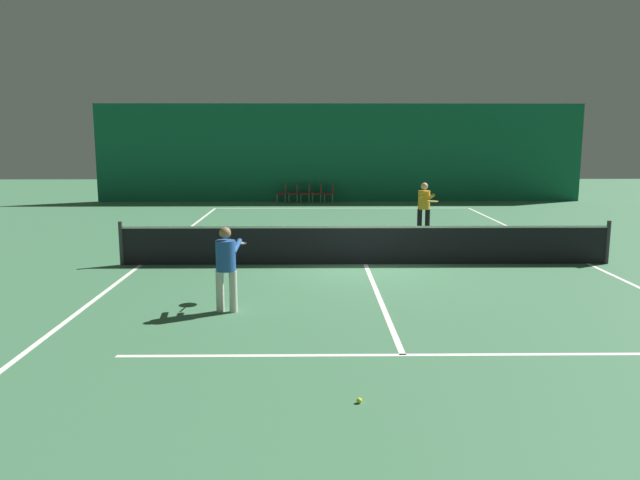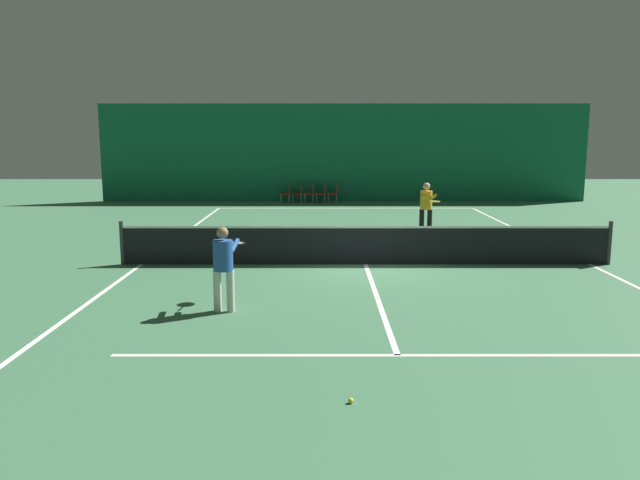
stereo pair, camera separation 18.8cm
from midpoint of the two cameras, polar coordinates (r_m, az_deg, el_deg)
ground_plane at (r=15.34m, az=3.82°, el=-2.23°), size 60.00×60.00×0.00m
backdrop_curtain at (r=29.78m, az=1.62°, el=7.96°), size 23.00×0.12×4.59m
court_line_baseline_far at (r=27.07m, az=1.84°, el=2.93°), size 11.00×0.10×0.00m
court_line_service_far at (r=21.63m, az=2.49°, el=1.24°), size 8.25×0.10×0.00m
court_line_service_near at (r=9.20m, az=6.99°, el=-10.39°), size 8.25×0.10×0.00m
court_line_sideline_left at (r=15.88m, az=-16.40°, el=-2.19°), size 0.10×23.80×0.00m
court_line_sideline_right at (r=16.70m, az=23.00°, el=-2.00°), size 0.10×23.80×0.00m
court_line_centre at (r=15.34m, az=3.82°, el=-2.22°), size 0.10×12.80×0.00m
tennis_net at (r=15.24m, az=3.84°, el=-0.35°), size 12.00×0.10×1.07m
player_near at (r=11.23m, az=-9.02°, el=-2.02°), size 0.49×1.32×1.54m
player_far at (r=20.03m, az=9.25°, el=3.22°), size 0.48×1.37×1.65m
courtside_chair_0 at (r=29.35m, az=-3.60°, el=4.38°), size 0.44×0.44×0.84m
courtside_chair_1 at (r=29.33m, az=-2.51°, el=4.39°), size 0.44×0.44×0.84m
courtside_chair_2 at (r=29.32m, az=-1.43°, el=4.39°), size 0.44×0.44×0.84m
courtside_chair_3 at (r=29.31m, az=-0.34°, el=4.39°), size 0.44×0.44×0.84m
courtside_chair_4 at (r=29.32m, az=0.75°, el=4.39°), size 0.44×0.44×0.84m
tennis_ball at (r=7.61m, az=2.88°, el=-14.45°), size 0.07×0.07×0.07m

